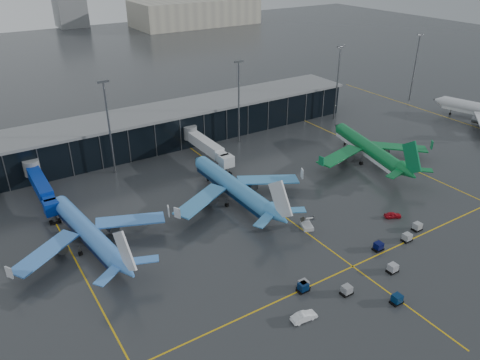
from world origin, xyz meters
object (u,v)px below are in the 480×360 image
airliner_aer_lingus (369,140)px  mobile_airstair (307,225)px  airliner_arkefly (85,221)px  service_van_red (393,215)px  airliner_klm_near (232,177)px  service_van_white (304,317)px  baggage_carts (370,266)px

airliner_aer_lingus → mobile_airstair: (-37.12, -18.15, -5.61)m
airliner_arkefly → service_van_red: 67.31m
airliner_klm_near → airliner_aer_lingus: airliner_aer_lingus is taller
service_van_white → airliner_klm_near: bearing=-10.0°
airliner_klm_near → airliner_aer_lingus: 44.45m
airliner_klm_near → mobile_airstair: 21.48m
airliner_klm_near → airliner_aer_lingus: (44.43, -1.27, 0.06)m
mobile_airstair → service_van_red: mobile_airstair is taller
mobile_airstair → service_van_white: bearing=-109.2°
airliner_arkefly → mobile_airstair: size_ratio=10.32×
baggage_carts → airliner_klm_near: bearing=102.5°
airliner_arkefly → airliner_klm_near: size_ratio=0.95×
airliner_klm_near → service_van_white: (-11.27, -40.92, -5.57)m
airliner_arkefly → baggage_carts: size_ratio=1.08×
service_van_white → mobile_airstair: bearing=-35.4°
airliner_arkefly → airliner_aer_lingus: airliner_aer_lingus is taller
service_van_red → airliner_aer_lingus: bearing=-8.9°
airliner_klm_near → service_van_red: 38.07m
baggage_carts → mobile_airstair: size_ratio=9.52×
airliner_arkefly → airliner_aer_lingus: 79.63m
baggage_carts → service_van_red: bearing=29.9°
airliner_arkefly → airliner_aer_lingus: size_ratio=0.94×
airliner_aer_lingus → service_van_red: (-17.86, -25.40, -5.73)m
baggage_carts → service_van_red: (18.34, 10.55, -0.10)m
airliner_arkefly → mobile_airstair: airliner_arkefly is taller
airliner_klm_near → service_van_white: 42.81m
baggage_carts → service_van_white: size_ratio=7.83×
mobile_airstair → airliner_klm_near: bearing=132.3°
mobile_airstair → baggage_carts: bearing=-65.4°
airliner_aer_lingus → service_van_red: 31.57m
airliner_aer_lingus → service_van_white: size_ratio=9.02×
baggage_carts → service_van_white: bearing=-169.2°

